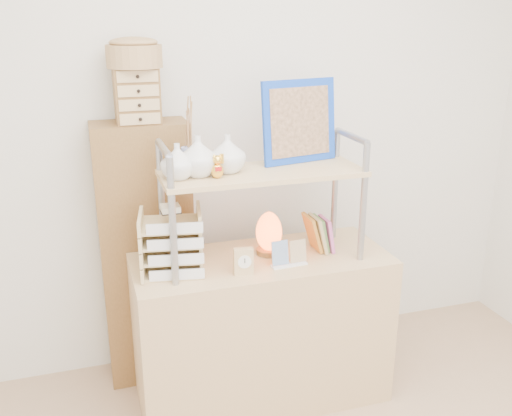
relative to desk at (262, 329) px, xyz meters
The scene contains 10 objects.
room_shell 1.55m from the desk, 90.00° to the right, with size 3.42×3.41×2.61m.
desk is the anchor object (origin of this frame).
cabinet 0.68m from the desk, 142.88° to the left, with size 0.45×0.24×1.35m, color brown.
hutch 0.83m from the desk, behind, with size 0.90×0.34×0.80m.
letter_tray 0.65m from the desk, behind, with size 0.29×0.28×0.31m.
salt_lamp 0.48m from the desk, 40.83° to the left, with size 0.14×0.13×0.21m.
desk_clock 0.47m from the desk, 132.97° to the right, with size 0.09×0.05×0.12m.
postcard_stand 0.43m from the desk, 50.49° to the right, with size 0.17×0.06×0.12m.
drawer_chest 1.25m from the desk, 144.57° to the left, with size 0.20×0.16×0.25m.
woven_basket 1.41m from the desk, 144.40° to the left, with size 0.25×0.25×0.10m, color #997545.
Camera 1 is at (-0.76, -1.12, 1.83)m, focal length 40.00 mm.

